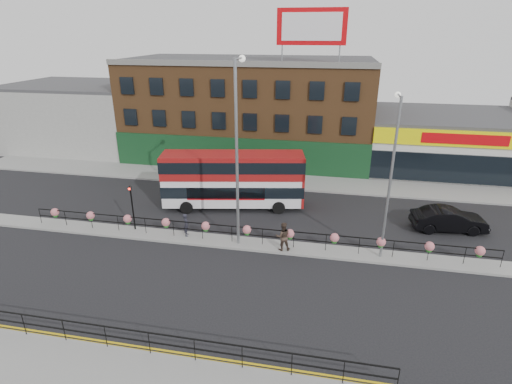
% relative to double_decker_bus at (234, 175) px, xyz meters
% --- Properties ---
extents(ground, '(120.00, 120.00, 0.00)m').
position_rel_double_decker_bus_xyz_m(ground, '(2.27, -5.68, -2.67)').
color(ground, black).
rests_on(ground, ground).
extents(north_pavement, '(60.00, 4.00, 0.15)m').
position_rel_double_decker_bus_xyz_m(north_pavement, '(2.27, 6.32, -2.59)').
color(north_pavement, gray).
rests_on(north_pavement, ground).
extents(median, '(60.00, 1.60, 0.15)m').
position_rel_double_decker_bus_xyz_m(median, '(2.27, -5.68, -2.59)').
color(median, gray).
rests_on(median, ground).
extents(yellow_line_inner, '(60.00, 0.10, 0.01)m').
position_rel_double_decker_bus_xyz_m(yellow_line_inner, '(2.27, -15.38, -2.66)').
color(yellow_line_inner, gold).
rests_on(yellow_line_inner, ground).
extents(yellow_line_outer, '(60.00, 0.10, 0.01)m').
position_rel_double_decker_bus_xyz_m(yellow_line_outer, '(2.27, -15.56, -2.66)').
color(yellow_line_outer, gold).
rests_on(yellow_line_outer, ground).
extents(brick_building, '(25.00, 12.21, 10.30)m').
position_rel_double_decker_bus_xyz_m(brick_building, '(-1.73, 14.28, 2.46)').
color(brick_building, brown).
rests_on(brick_building, ground).
extents(supermarket, '(15.00, 12.25, 5.30)m').
position_rel_double_decker_bus_xyz_m(supermarket, '(18.27, 14.22, -0.02)').
color(supermarket, silver).
rests_on(supermarket, ground).
extents(warehouse_west, '(15.50, 12.00, 7.30)m').
position_rel_double_decker_bus_xyz_m(warehouse_west, '(-21.98, 14.32, 0.98)').
color(warehouse_west, '#989894').
rests_on(warehouse_west, ground).
extents(billboard, '(6.00, 0.29, 4.40)m').
position_rel_double_decker_bus_xyz_m(billboard, '(4.77, 9.31, 10.51)').
color(billboard, '#BE050B').
rests_on(billboard, brick_building).
extents(median_railing, '(30.04, 0.56, 1.23)m').
position_rel_double_decker_bus_xyz_m(median_railing, '(2.27, -5.68, -1.62)').
color(median_railing, black).
rests_on(median_railing, median).
extents(south_railing, '(20.04, 0.05, 1.12)m').
position_rel_double_decker_bus_xyz_m(south_railing, '(0.27, -15.78, -1.71)').
color(south_railing, black).
rests_on(south_railing, south_pavement).
extents(double_decker_bus, '(11.02, 4.49, 4.34)m').
position_rel_double_decker_bus_xyz_m(double_decker_bus, '(0.00, 0.00, 0.00)').
color(double_decker_bus, silver).
rests_on(double_decker_bus, ground).
extents(car, '(2.81, 5.30, 1.62)m').
position_rel_double_decker_bus_xyz_m(car, '(15.47, -0.99, -1.86)').
color(car, black).
rests_on(car, ground).
extents(pedestrian_a, '(0.77, 0.67, 1.58)m').
position_rel_double_decker_bus_xyz_m(pedestrian_a, '(-1.91, -5.46, -1.73)').
color(pedestrian_a, black).
rests_on(pedestrian_a, median).
extents(pedestrian_b, '(1.28, 1.19, 1.86)m').
position_rel_double_decker_bus_xyz_m(pedestrian_b, '(4.63, -6.09, -1.59)').
color(pedestrian_b, '#3E2F26').
rests_on(pedestrian_b, median).
extents(lamp_column_west, '(0.41, 2.00, 11.42)m').
position_rel_double_decker_bus_xyz_m(lamp_column_west, '(1.73, -5.51, 4.25)').
color(lamp_column_west, gray).
rests_on(lamp_column_west, median).
extents(lamp_column_east, '(0.34, 1.69, 9.61)m').
position_rel_double_decker_bus_xyz_m(lamp_column_east, '(10.56, -5.52, 3.18)').
color(lamp_column_east, gray).
rests_on(lamp_column_east, median).
extents(traffic_light_median, '(0.15, 0.28, 3.65)m').
position_rel_double_decker_bus_xyz_m(traffic_light_median, '(-5.73, -5.29, -0.20)').
color(traffic_light_median, black).
rests_on(traffic_light_median, median).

